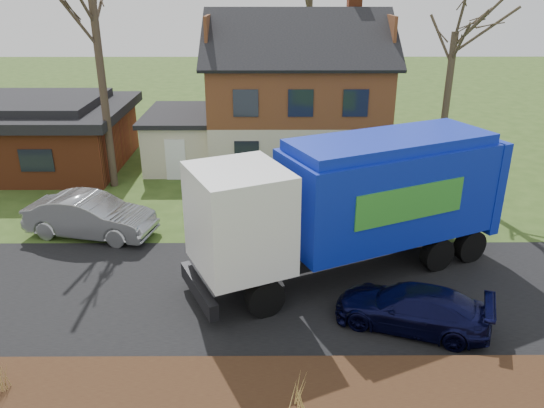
{
  "coord_description": "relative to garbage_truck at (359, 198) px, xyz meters",
  "views": [
    {
      "loc": [
        0.52,
        -14.7,
        9.21
      ],
      "look_at": [
        0.6,
        2.5,
        2.05
      ],
      "focal_mm": 35.0,
      "sensor_mm": 36.0,
      "label": 1
    }
  ],
  "objects": [
    {
      "name": "road",
      "position": [
        -3.46,
        -1.49,
        -2.66
      ],
      "size": [
        80.0,
        7.0,
        0.02
      ],
      "primitive_type": "cube",
      "color": "black",
      "rests_on": "ground"
    },
    {
      "name": "navy_wagon",
      "position": [
        1.13,
        -3.35,
        -2.04
      ],
      "size": [
        4.69,
        3.18,
        1.26
      ],
      "primitive_type": "imported",
      "rotation": [
        0.0,
        0.0,
        -1.93
      ],
      "color": "black",
      "rests_on": "ground"
    },
    {
      "name": "grass_clump_west",
      "position": [
        -9.27,
        -6.14,
        -1.97
      ],
      "size": [
        0.3,
        0.25,
        0.8
      ],
      "color": "#A18147",
      "rests_on": "mulch_verge"
    },
    {
      "name": "ranch_house",
      "position": [
        -15.46,
        11.51,
        -0.86
      ],
      "size": [
        9.8,
        8.2,
        3.7
      ],
      "color": "brown",
      "rests_on": "ground"
    },
    {
      "name": "ground",
      "position": [
        -3.46,
        -1.49,
        -2.67
      ],
      "size": [
        120.0,
        120.0,
        0.0
      ],
      "primitive_type": "plane",
      "color": "#2E4717",
      "rests_on": "ground"
    },
    {
      "name": "silver_sedan",
      "position": [
        -9.95,
        2.76,
        -1.84
      ],
      "size": [
        5.29,
        2.81,
        1.66
      ],
      "primitive_type": "imported",
      "rotation": [
        0.0,
        0.0,
        1.35
      ],
      "color": "#969A9D",
      "rests_on": "ground"
    },
    {
      "name": "garbage_truck",
      "position": [
        0.0,
        0.0,
        0.0
      ],
      "size": [
        11.03,
        7.15,
        4.63
      ],
      "rotation": [
        0.0,
        0.0,
        0.43
      ],
      "color": "black",
      "rests_on": "ground"
    },
    {
      "name": "tree_front_east",
      "position": [
        5.43,
        8.68,
        5.73
      ],
      "size": [
        3.72,
        3.72,
        10.33
      ],
      "color": "#443828",
      "rests_on": "ground"
    },
    {
      "name": "grass_clump_mid",
      "position": [
        -2.26,
        -6.95,
        -1.92
      ],
      "size": [
        0.32,
        0.27,
        0.9
      ],
      "color": "tan",
      "rests_on": "mulch_verge"
    },
    {
      "name": "main_house",
      "position": [
        -1.97,
        12.42,
        1.36
      ],
      "size": [
        12.95,
        8.95,
        9.26
      ],
      "color": "beige",
      "rests_on": "ground"
    }
  ]
}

